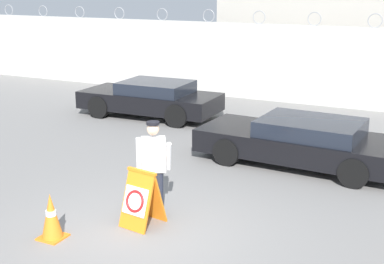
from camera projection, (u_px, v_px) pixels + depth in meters
The scene contains 8 objects.
ground_plane at pixel (144, 232), 9.09m from camera, with size 90.00×90.00×0.00m, color gray.
perimeter_wall at pixel (312, 65), 18.36m from camera, with size 36.00×0.30×3.16m.
building_block at pixel (351, 2), 21.93m from camera, with size 9.53×5.71×6.68m.
barricade_sign at pixel (141, 198), 9.23m from camera, with size 0.66×0.74×1.01m.
security_guard at pixel (154, 163), 9.56m from camera, with size 0.67×0.43×1.74m.
traffic_cone_mid at pixel (51, 216), 8.78m from camera, with size 0.41×0.41×0.79m.
parked_car_front_coupe at pixel (151, 98), 16.78m from camera, with size 4.42×1.99×1.14m.
parked_car_rear_sedan at pixel (302, 141), 12.31m from camera, with size 4.76×2.13×1.10m.
Camera 1 is at (4.40, -7.08, 4.09)m, focal length 50.00 mm.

